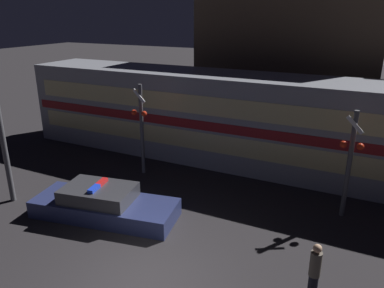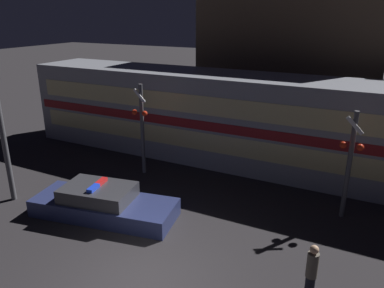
{
  "view_description": "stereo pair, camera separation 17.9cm",
  "coord_description": "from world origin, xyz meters",
  "views": [
    {
      "loc": [
        4.56,
        -6.45,
        6.57
      ],
      "look_at": [
        -1.43,
        5.63,
        1.8
      ],
      "focal_mm": 35.0,
      "sensor_mm": 36.0,
      "label": 1
    },
    {
      "loc": [
        4.72,
        -6.37,
        6.57
      ],
      "look_at": [
        -1.43,
        5.63,
        1.8
      ],
      "focal_mm": 35.0,
      "sensor_mm": 36.0,
      "label": 2
    }
  ],
  "objects": [
    {
      "name": "ground_plane",
      "position": [
        0.0,
        0.0,
        0.0
      ],
      "size": [
        120.0,
        120.0,
        0.0
      ],
      "primitive_type": "plane",
      "color": "#262326"
    },
    {
      "name": "pedestrian",
      "position": [
        3.91,
        1.28,
        0.82
      ],
      "size": [
        0.27,
        0.27,
        1.6
      ],
      "color": "black",
      "rests_on": "ground_plane"
    },
    {
      "name": "police_car",
      "position": [
        -3.11,
        2.28,
        0.43
      ],
      "size": [
        5.11,
        2.58,
        1.18
      ],
      "rotation": [
        0.0,
        0.0,
        0.18
      ],
      "color": "navy",
      "rests_on": "ground_plane"
    },
    {
      "name": "train",
      "position": [
        0.2,
        8.97,
        2.0
      ],
      "size": [
        23.29,
        3.11,
        4.0
      ],
      "color": "gray",
      "rests_on": "ground_plane"
    },
    {
      "name": "building_left",
      "position": [
        -0.1,
        15.91,
        4.63
      ],
      "size": [
        9.59,
        6.14,
        9.27
      ],
      "color": "brown",
      "rests_on": "ground_plane"
    },
    {
      "name": "crossing_signal_far",
      "position": [
        -3.92,
        5.91,
        2.1
      ],
      "size": [
        0.73,
        0.34,
        3.85
      ],
      "color": "#4C4C51",
      "rests_on": "ground_plane"
    },
    {
      "name": "crossing_signal_near",
      "position": [
        4.15,
        5.88,
        2.02
      ],
      "size": [
        0.73,
        0.34,
        3.69
      ],
      "color": "#4C4C51",
      "rests_on": "ground_plane"
    }
  ]
}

